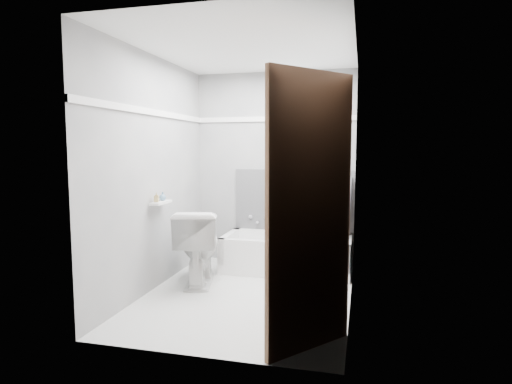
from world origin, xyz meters
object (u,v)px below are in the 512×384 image
(office_chair, at_px, (322,220))
(soap_bottle_b, at_px, (163,196))
(door, at_px, (344,222))
(toilet, at_px, (198,247))
(bathtub, at_px, (287,254))
(soap_bottle_a, at_px, (156,197))

(office_chair, height_order, soap_bottle_b, office_chair)
(door, bearing_deg, soap_bottle_b, 144.65)
(toilet, bearing_deg, office_chair, -164.43)
(office_chair, xyz_separation_m, soap_bottle_b, (-1.58, -0.90, 0.33))
(toilet, relative_size, door, 0.41)
(toilet, xyz_separation_m, door, (1.60, -1.54, 0.60))
(bathtub, relative_size, toilet, 1.84)
(soap_bottle_b, bearing_deg, bathtub, 35.94)
(office_chair, bearing_deg, soap_bottle_a, -138.34)
(office_chair, height_order, door, door)
(door, height_order, soap_bottle_b, door)
(bathtub, xyz_separation_m, toilet, (-0.85, -0.67, 0.19))
(toilet, height_order, soap_bottle_b, soap_bottle_b)
(toilet, xyz_separation_m, soap_bottle_a, (-0.32, -0.32, 0.57))
(toilet, height_order, door, door)
(toilet, bearing_deg, soap_bottle_a, 30.84)
(door, bearing_deg, office_chair, 98.48)
(office_chair, bearing_deg, bathtub, -164.70)
(bathtub, height_order, door, door)
(office_chair, xyz_separation_m, door, (0.34, -2.26, 0.37))
(soap_bottle_b, bearing_deg, soap_bottle_a, -90.00)
(door, distance_m, soap_bottle_a, 2.28)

